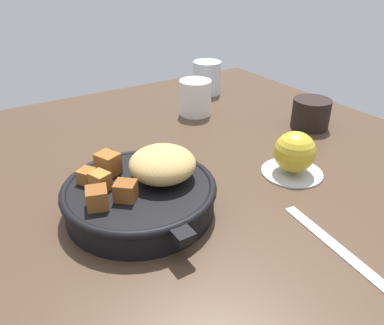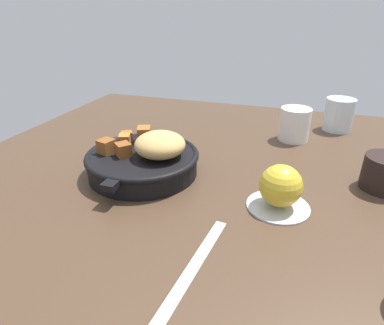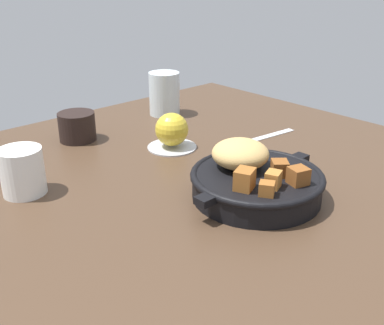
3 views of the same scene
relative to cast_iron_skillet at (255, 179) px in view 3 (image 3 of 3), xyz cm
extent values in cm
cube|color=#473323|center=(-2.00, 10.17, -4.44)|extent=(105.84, 102.25, 2.40)
cylinder|color=black|center=(0.05, -0.43, -1.10)|extent=(21.35, 21.35, 4.28)
torus|color=black|center=(0.05, -0.43, 0.70)|extent=(22.12, 22.12, 1.20)
cube|color=black|center=(11.93, -0.43, 0.40)|extent=(2.64, 2.40, 1.20)
cube|color=black|center=(-11.84, -0.43, 0.40)|extent=(2.64, 2.40, 1.20)
ellipsoid|color=tan|center=(0.07, 3.42, 3.42)|extent=(9.64, 9.64, 4.74)
cube|color=brown|center=(1.85, -7.11, 2.40)|extent=(3.48, 3.41, 2.70)
cube|color=brown|center=(2.14, -3.29, 2.32)|extent=(3.75, 3.77, 2.55)
cube|color=#935623|center=(-5.65, -2.63, 2.64)|extent=(3.97, 3.69, 3.19)
cube|color=#A86B2D|center=(-1.93, -5.24, 2.34)|extent=(3.19, 2.94, 2.58)
cube|color=#935623|center=(-4.78, -6.27, 2.08)|extent=(2.96, 3.01, 2.07)
cylinder|color=#B7BABF|center=(4.19, 26.15, -2.94)|extent=(10.41, 10.41, 0.60)
sphere|color=gold|center=(4.19, 26.15, 0.85)|extent=(6.97, 6.97, 6.97)
cube|color=silver|center=(21.77, 17.05, -3.06)|extent=(20.81, 4.02, 0.36)
cylinder|color=silver|center=(18.12, 45.46, 2.17)|extent=(7.79, 7.79, 10.81)
cylinder|color=black|center=(-8.06, 43.74, -0.12)|extent=(7.98, 7.98, 6.23)
cylinder|color=white|center=(-27.75, 27.10, 0.77)|extent=(7.27, 7.27, 8.02)
camera|label=1|loc=(42.49, -18.61, 29.90)|focal=35.62mm
camera|label=2|loc=(51.61, 26.61, 27.03)|focal=30.31mm
camera|label=3|loc=(-54.47, -44.01, 32.98)|focal=43.40mm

